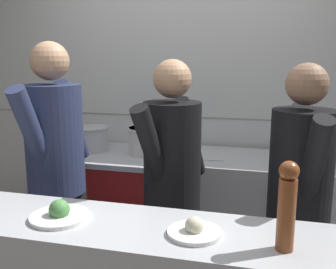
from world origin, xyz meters
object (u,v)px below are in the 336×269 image
(stock_pot, at_px, (92,138))
(sauce_pot, at_px, (147,140))
(plated_dish_dessert, at_px, (194,230))
(oven_range, at_px, (121,205))
(chef_line, at_px, (299,199))
(chefs_knife, at_px, (196,159))
(pepper_mill, at_px, (287,204))
(chef_head_cook, at_px, (56,168))
(plated_dish_appetiser, at_px, (60,214))
(chef_sous, at_px, (172,185))

(stock_pot, bearing_deg, sauce_pot, -0.51)
(plated_dish_dessert, bearing_deg, oven_range, 121.64)
(chef_line, bearing_deg, plated_dish_dessert, -135.02)
(sauce_pot, relative_size, chefs_knife, 0.86)
(pepper_mill, bearing_deg, oven_range, 130.03)
(sauce_pot, bearing_deg, chef_head_cook, -115.36)
(chefs_knife, height_order, plated_dish_appetiser, plated_dish_appetiser)
(chefs_knife, bearing_deg, stock_pot, 169.81)
(chef_head_cook, bearing_deg, oven_range, 82.69)
(stock_pot, bearing_deg, chef_sous, -40.86)
(stock_pot, distance_m, plated_dish_appetiser, 1.52)
(oven_range, xyz_separation_m, plated_dish_dessert, (0.87, -1.42, 0.53))
(chef_line, bearing_deg, stock_pot, 143.18)
(chef_head_cook, xyz_separation_m, chef_sous, (0.75, 0.03, -0.06))
(oven_range, distance_m, chefs_knife, 0.82)
(stock_pot, relative_size, chefs_knife, 0.80)
(chef_head_cook, relative_size, chef_line, 1.07)
(sauce_pot, height_order, chef_sous, chef_sous)
(sauce_pot, height_order, pepper_mill, pepper_mill)
(oven_range, bearing_deg, plated_dish_appetiser, -79.40)
(sauce_pot, bearing_deg, plated_dish_dessert, -65.71)
(oven_range, height_order, plated_dish_dessert, plated_dish_dessert)
(chefs_knife, xyz_separation_m, chef_head_cook, (-0.79, -0.60, 0.05))
(chefs_knife, distance_m, plated_dish_appetiser, 1.33)
(sauce_pot, relative_size, chef_line, 0.18)
(oven_range, distance_m, chef_head_cook, 0.92)
(plated_dish_dessert, bearing_deg, stock_pot, 127.82)
(plated_dish_appetiser, xyz_separation_m, plated_dish_dessert, (0.61, -0.01, -0.00))
(plated_dish_appetiser, relative_size, chef_sous, 0.16)
(chefs_knife, height_order, plated_dish_dessert, plated_dish_dessert)
(oven_range, bearing_deg, stock_pot, 175.25)
(chef_sous, relative_size, chef_line, 1.01)
(oven_range, relative_size, plated_dish_dessert, 4.04)
(oven_range, distance_m, stock_pot, 0.60)
(plated_dish_dessert, distance_m, chef_head_cook, 1.21)
(pepper_mill, bearing_deg, chef_line, 81.46)
(chef_sous, bearing_deg, oven_range, 149.62)
(plated_dish_appetiser, bearing_deg, chef_line, 31.17)
(plated_dish_appetiser, height_order, plated_dish_dessert, plated_dish_appetiser)
(chefs_knife, relative_size, plated_dish_appetiser, 1.30)
(stock_pot, relative_size, plated_dish_appetiser, 1.04)
(oven_range, height_order, plated_dish_appetiser, plated_dish_appetiser)
(plated_dish_appetiser, bearing_deg, oven_range, 100.60)
(oven_range, bearing_deg, chef_sous, -49.58)
(stock_pot, xyz_separation_m, plated_dish_appetiser, (0.51, -1.43, -0.02))
(sauce_pot, relative_size, plated_dish_appetiser, 1.12)
(pepper_mill, bearing_deg, plated_dish_appetiser, 177.13)
(oven_range, height_order, stock_pot, stock_pot)
(chef_head_cook, height_order, chef_sous, chef_head_cook)
(chefs_knife, relative_size, plated_dish_dessert, 1.55)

